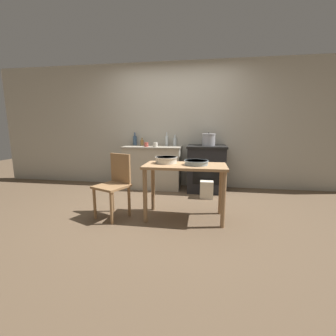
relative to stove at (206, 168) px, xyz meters
name	(u,v)px	position (x,y,z in m)	size (l,w,h in m)	color
ground_plane	(162,211)	(-0.65, -1.24, -0.45)	(14.00, 14.00, 0.00)	brown
wall_back	(176,126)	(-0.65, 0.35, 0.82)	(8.00, 0.07, 2.55)	#B2AD9E
counter_cabinet	(153,167)	(-1.09, 0.05, -0.02)	(1.16, 0.55, 0.86)	#B2A893
stove	(206,168)	(0.00, 0.00, 0.00)	(0.75, 0.66, 0.90)	black
work_table	(185,174)	(-0.30, -1.45, 0.17)	(1.10, 0.56, 0.75)	#A87F56
chair	(115,183)	(-1.27, -1.53, 0.03)	(0.53, 0.53, 0.88)	#997047
flour_sack	(207,190)	(0.01, -0.50, -0.30)	(0.23, 0.16, 0.31)	beige
stock_pot	(209,140)	(0.03, 0.02, 0.56)	(0.26, 0.26, 0.25)	#A8A8AD
mixing_bowl_large	(196,162)	(-0.15, -1.44, 0.34)	(0.32, 0.32, 0.06)	#93A8B2
mixing_bowl_small	(166,160)	(-0.57, -1.36, 0.35)	(0.31, 0.31, 0.09)	silver
bottle_far_left	(142,143)	(-1.34, 0.17, 0.48)	(0.07, 0.07, 0.16)	olive
bottle_left	(175,142)	(-0.66, 0.25, 0.50)	(0.07, 0.07, 0.23)	silver
bottle_mid_left	(135,140)	(-1.52, 0.25, 0.52)	(0.08, 0.08, 0.27)	#3D5675
bottle_center_left	(167,141)	(-0.82, 0.21, 0.52)	(0.06, 0.06, 0.28)	silver
cup_center	(155,145)	(-0.99, -0.11, 0.46)	(0.08, 0.08, 0.09)	silver
cup_center_right	(146,145)	(-1.19, -0.08, 0.46)	(0.08, 0.08, 0.09)	#B74C42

